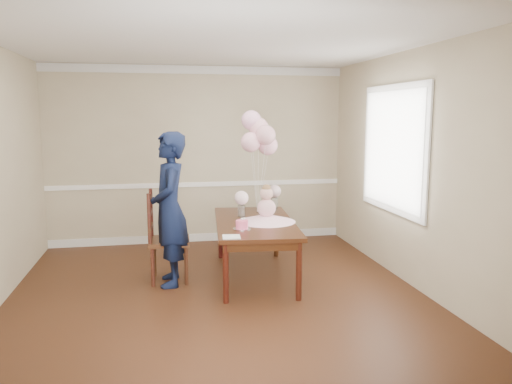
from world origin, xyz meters
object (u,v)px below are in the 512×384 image
at_px(birthday_cake, 242,224).
at_px(dining_chair_seat, 169,241).
at_px(woman, 170,209).
at_px(dining_table_top, 255,223).

relative_size(birthday_cake, dining_chair_seat, 0.30).
xyz_separation_m(birthday_cake, dining_chair_seat, (-0.80, 0.44, -0.27)).
relative_size(birthday_cake, woman, 0.08).
bearing_deg(woman, dining_chair_seat, -175.56).
relative_size(dining_table_top, woman, 1.04).
height_order(dining_chair_seat, woman, woman).
xyz_separation_m(dining_table_top, dining_chair_seat, (-1.02, 0.05, -0.19)).
bearing_deg(dining_table_top, birthday_cake, -113.96).
bearing_deg(dining_chair_seat, dining_table_top, 0.03).
bearing_deg(dining_table_top, dining_chair_seat, -177.39).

